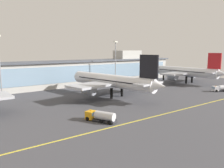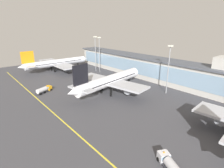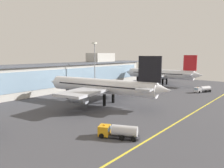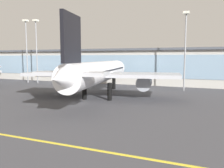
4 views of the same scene
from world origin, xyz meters
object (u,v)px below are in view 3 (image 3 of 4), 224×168
object	(u,v)px
fuel_tanker_truck	(117,131)
apron_light_mast_east	(95,60)
baggage_tug_near	(202,89)
airliner_far_right	(160,74)
airliner_near_right	(102,86)

from	to	relation	value
fuel_tanker_truck	apron_light_mast_east	distance (m)	63.21
baggage_tug_near	airliner_far_right	bearing A→B (deg)	-84.84
airliner_far_right	airliner_near_right	bearing A→B (deg)	91.56
airliner_near_right	apron_light_mast_east	bearing A→B (deg)	-50.67
airliner_far_right	baggage_tug_near	size ratio (longest dim) A/B	5.23
airliner_far_right	apron_light_mast_east	world-z (taller)	apron_light_mast_east
airliner_near_right	fuel_tanker_truck	bearing A→B (deg)	128.18
baggage_tug_near	fuel_tanker_truck	bearing A→B (deg)	28.94
airliner_near_right	fuel_tanker_truck	size ratio (longest dim) A/B	5.55
airliner_far_right	apron_light_mast_east	xyz separation A→B (m)	(-40.33, 15.04, 9.10)
baggage_tug_near	apron_light_mast_east	size ratio (longest dim) A/B	0.39
airliner_near_right	airliner_far_right	world-z (taller)	airliner_far_right
airliner_near_right	apron_light_mast_east	xyz separation A→B (m)	(18.38, 21.35, 9.12)
airliner_far_right	baggage_tug_near	distance (m)	30.08
airliner_near_right	airliner_far_right	size ratio (longest dim) A/B	1.07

